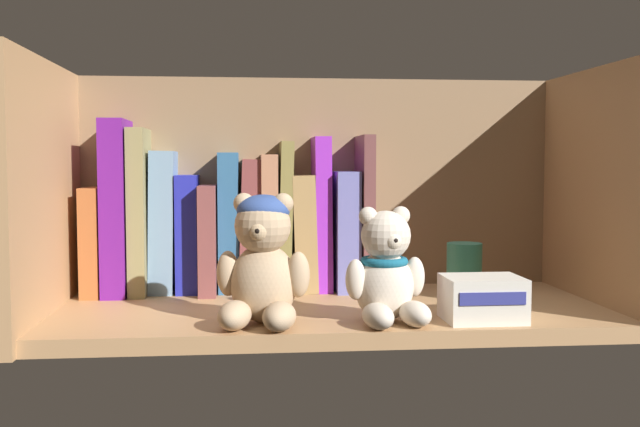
{
  "coord_description": "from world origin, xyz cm",
  "views": [
    {
      "loc": [
        -10.79,
        -94.56,
        20.44
      ],
      "look_at": [
        -1.45,
        0.0,
        14.0
      ],
      "focal_mm": 41.57,
      "sensor_mm": 36.0,
      "label": 1
    }
  ],
  "objects_px": {
    "book_6": "(229,222)",
    "book_11": "(323,213)",
    "book_0": "(98,240)",
    "book_1": "(120,207)",
    "book_10": "(303,232)",
    "teddy_bear_larger": "(263,262)",
    "book_9": "(284,216)",
    "book_2": "(142,211)",
    "book_3": "(164,221)",
    "pillar_candle": "(464,270)",
    "book_5": "(209,238)",
    "book_4": "(188,233)",
    "book_7": "(250,225)",
    "teddy_bear_smaller": "(386,273)",
    "book_13": "(362,212)",
    "small_product_box": "(483,299)",
    "book_8": "(269,222)",
    "book_12": "(344,230)"
  },
  "relations": [
    {
      "from": "book_6",
      "to": "book_11",
      "type": "height_order",
      "value": "book_11"
    },
    {
      "from": "book_0",
      "to": "book_1",
      "type": "relative_size",
      "value": 0.62
    },
    {
      "from": "book_10",
      "to": "teddy_bear_larger",
      "type": "distance_m",
      "value": 0.24
    },
    {
      "from": "book_9",
      "to": "book_11",
      "type": "height_order",
      "value": "book_11"
    },
    {
      "from": "book_2",
      "to": "book_11",
      "type": "distance_m",
      "value": 0.26
    },
    {
      "from": "book_3",
      "to": "book_10",
      "type": "relative_size",
      "value": 1.21
    },
    {
      "from": "book_3",
      "to": "pillar_candle",
      "type": "relative_size",
      "value": 2.68
    },
    {
      "from": "book_3",
      "to": "book_5",
      "type": "relative_size",
      "value": 1.31
    },
    {
      "from": "book_4",
      "to": "book_7",
      "type": "xyz_separation_m",
      "value": [
        0.09,
        0.0,
        0.01
      ]
    },
    {
      "from": "book_4",
      "to": "teddy_bear_smaller",
      "type": "relative_size",
      "value": 1.25
    },
    {
      "from": "book_3",
      "to": "book_5",
      "type": "xyz_separation_m",
      "value": [
        0.06,
        0.0,
        -0.02
      ]
    },
    {
      "from": "book_3",
      "to": "book_13",
      "type": "height_order",
      "value": "book_13"
    },
    {
      "from": "book_0",
      "to": "book_13",
      "type": "height_order",
      "value": "book_13"
    },
    {
      "from": "book_2",
      "to": "book_5",
      "type": "bearing_deg",
      "value": 0.0
    },
    {
      "from": "book_3",
      "to": "book_11",
      "type": "relative_size",
      "value": 0.91
    },
    {
      "from": "book_10",
      "to": "book_11",
      "type": "distance_m",
      "value": 0.04
    },
    {
      "from": "teddy_bear_smaller",
      "to": "small_product_box",
      "type": "xyz_separation_m",
      "value": [
        0.11,
        -0.0,
        -0.03
      ]
    },
    {
      "from": "book_0",
      "to": "teddy_bear_larger",
      "type": "xyz_separation_m",
      "value": [
        0.23,
        -0.23,
        -0.0
      ]
    },
    {
      "from": "book_2",
      "to": "book_10",
      "type": "xyz_separation_m",
      "value": [
        0.23,
        0.0,
        -0.03
      ]
    },
    {
      "from": "book_2",
      "to": "book_7",
      "type": "bearing_deg",
      "value": 0.0
    },
    {
      "from": "book_1",
      "to": "book_6",
      "type": "relative_size",
      "value": 1.23
    },
    {
      "from": "book_5",
      "to": "book_9",
      "type": "xyz_separation_m",
      "value": [
        0.11,
        0.0,
        0.03
      ]
    },
    {
      "from": "book_3",
      "to": "small_product_box",
      "type": "xyz_separation_m",
      "value": [
        0.39,
        -0.24,
        -0.07
      ]
    },
    {
      "from": "book_4",
      "to": "book_6",
      "type": "xyz_separation_m",
      "value": [
        0.06,
        0.0,
        0.02
      ]
    },
    {
      "from": "small_product_box",
      "to": "book_5",
      "type": "bearing_deg",
      "value": 143.58
    },
    {
      "from": "book_5",
      "to": "book_11",
      "type": "xyz_separation_m",
      "value": [
        0.17,
        0.0,
        0.03
      ]
    },
    {
      "from": "book_3",
      "to": "book_8",
      "type": "distance_m",
      "value": 0.15
    },
    {
      "from": "book_12",
      "to": "book_2",
      "type": "bearing_deg",
      "value": 180.0
    },
    {
      "from": "book_13",
      "to": "small_product_box",
      "type": "bearing_deg",
      "value": -66.63
    },
    {
      "from": "book_2",
      "to": "book_12",
      "type": "height_order",
      "value": "book_2"
    },
    {
      "from": "teddy_bear_smaller",
      "to": "pillar_candle",
      "type": "height_order",
      "value": "teddy_bear_smaller"
    },
    {
      "from": "book_10",
      "to": "book_13",
      "type": "relative_size",
      "value": 0.75
    },
    {
      "from": "book_4",
      "to": "book_8",
      "type": "height_order",
      "value": "book_8"
    },
    {
      "from": "book_4",
      "to": "teddy_bear_smaller",
      "type": "distance_m",
      "value": 0.34
    },
    {
      "from": "book_12",
      "to": "pillar_candle",
      "type": "relative_size",
      "value": 2.29
    },
    {
      "from": "book_8",
      "to": "teddy_bear_larger",
      "type": "relative_size",
      "value": 1.31
    },
    {
      "from": "book_0",
      "to": "book_7",
      "type": "xyz_separation_m",
      "value": [
        0.22,
        0.0,
        0.02
      ]
    },
    {
      "from": "book_10",
      "to": "book_12",
      "type": "distance_m",
      "value": 0.06
    },
    {
      "from": "book_0",
      "to": "book_12",
      "type": "distance_m",
      "value": 0.36
    },
    {
      "from": "teddy_bear_larger",
      "to": "pillar_candle",
      "type": "bearing_deg",
      "value": 26.34
    },
    {
      "from": "book_5",
      "to": "book_13",
      "type": "bearing_deg",
      "value": 0.0
    },
    {
      "from": "book_6",
      "to": "book_9",
      "type": "distance_m",
      "value": 0.08
    },
    {
      "from": "pillar_candle",
      "to": "book_4",
      "type": "bearing_deg",
      "value": 165.95
    },
    {
      "from": "book_4",
      "to": "book_13",
      "type": "relative_size",
      "value": 0.75
    },
    {
      "from": "book_6",
      "to": "book_13",
      "type": "xyz_separation_m",
      "value": [
        0.2,
        0.0,
        0.01
      ]
    },
    {
      "from": "small_product_box",
      "to": "book_3",
      "type": "bearing_deg",
      "value": 148.3
    },
    {
      "from": "book_2",
      "to": "book_7",
      "type": "relative_size",
      "value": 1.23
    },
    {
      "from": "book_5",
      "to": "pillar_candle",
      "type": "distance_m",
      "value": 0.37
    },
    {
      "from": "teddy_bear_smaller",
      "to": "pillar_candle",
      "type": "xyz_separation_m",
      "value": [
        0.14,
        0.14,
        -0.02
      ]
    },
    {
      "from": "book_1",
      "to": "book_11",
      "type": "xyz_separation_m",
      "value": [
        0.29,
        0.0,
        -0.01
      ]
    }
  ]
}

